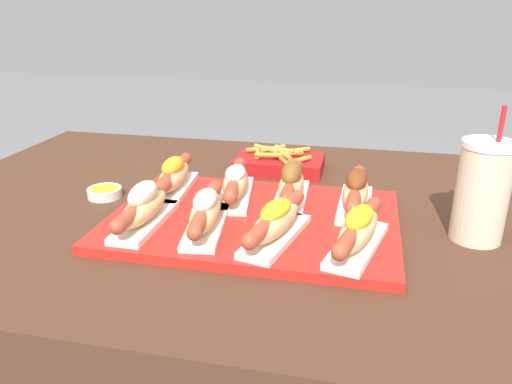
{
  "coord_description": "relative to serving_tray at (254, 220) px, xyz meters",
  "views": [
    {
      "loc": [
        0.2,
        -0.93,
        1.09
      ],
      "look_at": [
        0.01,
        -0.07,
        0.75
      ],
      "focal_mm": 35.0,
      "sensor_mm": 36.0,
      "label": 1
    }
  ],
  "objects": [
    {
      "name": "hot_dog_4",
      "position": [
        -0.19,
        0.09,
        0.04
      ],
      "size": [
        0.08,
        0.23,
        0.07
      ],
      "color": "white",
      "rests_on": "serving_tray"
    },
    {
      "name": "drink_cup",
      "position": [
        0.4,
        0.03,
        0.08
      ],
      "size": [
        0.09,
        0.09,
        0.24
      ],
      "color": "beige",
      "rests_on": "patio_table"
    },
    {
      "name": "hot_dog_3",
      "position": [
        0.19,
        -0.09,
        0.04
      ],
      "size": [
        0.1,
        0.22,
        0.07
      ],
      "color": "white",
      "rests_on": "serving_tray"
    },
    {
      "name": "hot_dog_6",
      "position": [
        0.06,
        0.09,
        0.04
      ],
      "size": [
        0.07,
        0.23,
        0.08
      ],
      "color": "white",
      "rests_on": "serving_tray"
    },
    {
      "name": "hot_dog_1",
      "position": [
        -0.07,
        -0.08,
        0.04
      ],
      "size": [
        0.09,
        0.23,
        0.07
      ],
      "color": "white",
      "rests_on": "serving_tray"
    },
    {
      "name": "fries_basket",
      "position": [
        -0.01,
        0.32,
        0.01
      ],
      "size": [
        0.21,
        0.15,
        0.06
      ],
      "color": "#B21919",
      "rests_on": "patio_table"
    },
    {
      "name": "hot_dog_5",
      "position": [
        -0.06,
        0.08,
        0.04
      ],
      "size": [
        0.09,
        0.23,
        0.06
      ],
      "color": "white",
      "rests_on": "serving_tray"
    },
    {
      "name": "sauce_bowl",
      "position": [
        -0.34,
        0.07,
        0.0
      ],
      "size": [
        0.07,
        0.07,
        0.02
      ],
      "color": "silver",
      "rests_on": "patio_table"
    },
    {
      "name": "hot_dog_0",
      "position": [
        -0.18,
        -0.08,
        0.04
      ],
      "size": [
        0.06,
        0.23,
        0.08
      ],
      "color": "white",
      "rests_on": "serving_tray"
    },
    {
      "name": "patio_table",
      "position": [
        -0.01,
        0.09,
        -0.35
      ],
      "size": [
        1.47,
        0.95,
        0.69
      ],
      "color": "#4C2D1E",
      "rests_on": "ground_plane"
    },
    {
      "name": "hot_dog_2",
      "position": [
        0.06,
        -0.09,
        0.04
      ],
      "size": [
        0.1,
        0.22,
        0.07
      ],
      "color": "white",
      "rests_on": "serving_tray"
    },
    {
      "name": "hot_dog_7",
      "position": [
        0.18,
        0.08,
        0.04
      ],
      "size": [
        0.07,
        0.23,
        0.08
      ],
      "color": "white",
      "rests_on": "serving_tray"
    },
    {
      "name": "serving_tray",
      "position": [
        0.0,
        0.0,
        0.0
      ],
      "size": [
        0.53,
        0.38,
        0.02
      ],
      "color": "red",
      "rests_on": "patio_table"
    }
  ]
}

